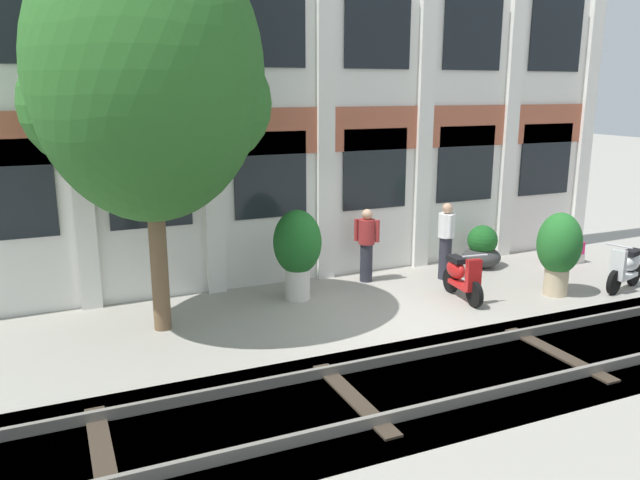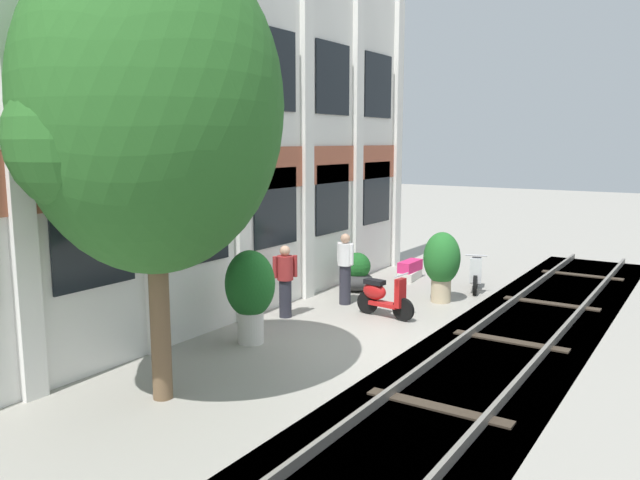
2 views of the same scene
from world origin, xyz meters
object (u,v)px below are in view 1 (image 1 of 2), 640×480
potted_plant_fluted_column (297,247)px  scooter_near_curb (461,276)px  potted_plant_wide_bowl (482,249)px  scooter_second_parked (627,268)px  resident_watching_tracks (446,239)px  resident_by_doorway (367,243)px  potted_plant_glazed_jar (559,248)px  potted_plant_square_trough (564,254)px  broadleaf_tree (147,80)px

potted_plant_fluted_column → scooter_near_curb: 3.16m
potted_plant_wide_bowl → scooter_near_curb: scooter_near_curb is taller
potted_plant_fluted_column → scooter_second_parked: size_ratio=1.28×
potted_plant_fluted_column → resident_watching_tracks: size_ratio=1.06×
scooter_second_parked → resident_by_doorway: resident_by_doorway is taller
potted_plant_glazed_jar → resident_by_doorway: size_ratio=1.06×
potted_plant_wide_bowl → scooter_second_parked: bearing=-56.3°
scooter_near_curb → resident_by_doorway: size_ratio=0.90×
potted_plant_fluted_column → scooter_second_parked: 6.60m
scooter_near_curb → resident_by_doorway: resident_by_doorway is taller
potted_plant_fluted_column → scooter_second_parked: (6.23, -2.08, -0.58)m
potted_plant_wide_bowl → scooter_second_parked: scooter_second_parked is taller
potted_plant_fluted_column → potted_plant_wide_bowl: 4.65m
scooter_near_curb → resident_watching_tracks: (0.46, 1.19, 0.43)m
potted_plant_fluted_column → potted_plant_square_trough: potted_plant_fluted_column is taller
resident_watching_tracks → scooter_second_parked: bearing=-15.4°
broadleaf_tree → potted_plant_fluted_column: bearing=11.2°
resident_by_doorway → potted_plant_square_trough: bearing=120.4°
scooter_near_curb → scooter_second_parked: 3.49m
potted_plant_square_trough → scooter_near_curb: bearing=-164.0°
broadleaf_tree → scooter_second_parked: bearing=-10.0°
potted_plant_glazed_jar → resident_by_doorway: 3.74m
broadleaf_tree → resident_watching_tracks: 6.76m
broadleaf_tree → potted_plant_glazed_jar: 8.05m
resident_watching_tracks → resident_by_doorway: bearing=-178.1°
resident_watching_tracks → potted_plant_fluted_column: bearing=-161.1°
potted_plant_glazed_jar → scooter_second_parked: bearing=-10.6°
potted_plant_glazed_jar → potted_plant_fluted_column: (-4.69, 1.79, 0.08)m
broadleaf_tree → resident_by_doorway: bearing=12.8°
broadleaf_tree → resident_watching_tracks: broadleaf_tree is taller
broadleaf_tree → resident_by_doorway: size_ratio=4.20×
potted_plant_glazed_jar → scooter_second_parked: 1.65m
potted_plant_wide_bowl → resident_watching_tracks: 1.42m
potted_plant_glazed_jar → potted_plant_wide_bowl: bearing=92.4°
resident_by_doorway → resident_watching_tracks: bearing=110.5°
potted_plant_square_trough → resident_watching_tracks: resident_watching_tracks is taller
potted_plant_glazed_jar → scooter_near_curb: size_ratio=1.18×
potted_plant_fluted_column → potted_plant_wide_bowl: size_ratio=1.81×
potted_plant_wide_bowl → resident_by_doorway: (-2.88, 0.09, 0.40)m
potted_plant_wide_bowl → broadleaf_tree: bearing=-172.9°
resident_by_doorway → resident_watching_tracks: resident_watching_tracks is taller
potted_plant_square_trough → resident_by_doorway: (-4.77, 0.65, 0.58)m
broadleaf_tree → resident_watching_tracks: size_ratio=3.97×
broadleaf_tree → potted_plant_fluted_column: (2.64, 0.52, -3.02)m
potted_plant_fluted_column → scooter_second_parked: bearing=-18.5°
broadleaf_tree → potted_plant_wide_bowl: broadleaf_tree is taller
potted_plant_wide_bowl → potted_plant_square_trough: 1.98m
potted_plant_glazed_jar → scooter_second_parked: (1.54, -0.29, -0.50)m
potted_plant_wide_bowl → potted_plant_square_trough: (1.89, -0.56, -0.18)m
resident_by_doorway → scooter_near_curb: bearing=72.0°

